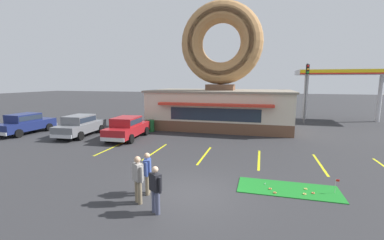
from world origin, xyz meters
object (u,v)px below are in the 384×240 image
Objects in this scene: trash_bin at (151,126)px; pedestrian_blue_sweater_man at (138,177)px; pedestrian_hooded_kid at (155,188)px; traffic_light_pole at (306,86)px; car_grey at (80,125)px; putting_flag_pin at (337,183)px; pedestrian_leather_jacket_man at (147,171)px; car_navy at (25,123)px; car_red at (127,127)px; golf_ball at (265,184)px.

pedestrian_blue_sweater_man is at bearing -67.75° from trash_bin.
pedestrian_hooded_kid is 0.27× the size of traffic_light_pole.
car_grey is 5.41m from trash_bin.
putting_flag_pin is 0.35× the size of pedestrian_leather_jacket_man.
putting_flag_pin is 0.12× the size of car_navy.
pedestrian_leather_jacket_man is (5.37, -8.10, 0.00)m from car_red.
golf_ball is at bearing 176.45° from putting_flag_pin.
trash_bin is at bearing -150.07° from traffic_light_pole.
trash_bin is at bearing 19.85° from car_navy.
trash_bin reaches higher than golf_ball.
traffic_light_pole is (12.88, 7.42, 3.21)m from trash_bin.
putting_flag_pin is at bearing 15.11° from pedestrian_leather_jacket_man.
car_red is 8.80m from car_navy.
golf_ball is 0.01× the size of car_navy.
car_grey is at bearing 136.69° from pedestrian_blue_sweater_man.
pedestrian_blue_sweater_man is at bearing -90.31° from pedestrian_leather_jacket_man.
car_red is 1.00× the size of car_grey.
golf_ball is at bearing -17.04° from car_navy.
car_grey is at bearing 156.03° from golf_ball.
trash_bin is 0.17× the size of traffic_light_pole.
pedestrian_hooded_kid is at bearing -42.34° from car_grey.
pedestrian_blue_sweater_man is at bearing -159.20° from putting_flag_pin.
putting_flag_pin is at bearing -38.29° from trash_bin.
pedestrian_blue_sweater_man reaches higher than trash_bin.
car_navy reaches higher than trash_bin.
golf_ball is 12.78m from trash_bin.
car_red is at bearing 123.52° from pedestrian_leather_jacket_man.
golf_ball is at bearing 43.59° from pedestrian_hooded_kid.
car_navy is at bearing -176.93° from car_red.
golf_ball is at bearing -44.87° from trash_bin.
pedestrian_hooded_kid is at bearing -56.34° from car_red.
golf_ball is 0.03× the size of pedestrian_leather_jacket_man.
trash_bin is at bearing 112.25° from pedestrian_blue_sweater_man.
trash_bin is (-4.81, 11.75, -0.43)m from pedestrian_blue_sweater_man.
car_red is at bearing -100.87° from trash_bin.
putting_flag_pin is 0.12× the size of car_red.
putting_flag_pin is 0.12× the size of car_grey.
car_navy reaches higher than pedestrian_leather_jacket_man.
car_navy is 0.99× the size of car_grey.
golf_ball is 17.26m from traffic_light_pole.
pedestrian_hooded_kid is at bearing -55.44° from pedestrian_leather_jacket_man.
car_navy reaches higher than pedestrian_hooded_kid.
car_grey is at bearing 159.01° from putting_flag_pin.
car_red reaches higher than trash_bin.
pedestrian_blue_sweater_man is (-4.24, -2.74, 0.87)m from golf_ball.
pedestrian_hooded_kid is at bearing -136.41° from golf_ball.
putting_flag_pin is 0.56× the size of trash_bin.
traffic_light_pole is (13.44, 10.32, 2.84)m from car_red.
car_navy and car_grey have the same top height.
car_red is 2.93× the size of pedestrian_leather_jacket_man.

